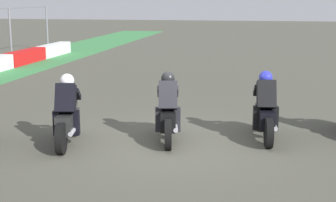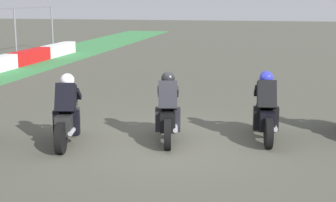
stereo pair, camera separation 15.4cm
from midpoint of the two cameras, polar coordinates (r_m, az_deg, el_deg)
The scene contains 4 objects.
ground_plane at distance 10.92m, azimuth 0.64°, elevation -4.72°, with size 120.00×120.00×0.00m, color #4C4B40.
rider_lane_b at distance 11.23m, azimuth 11.40°, elevation -1.21°, with size 2.04×0.58×1.51m.
rider_lane_c at distance 10.92m, azimuth 0.41°, elevation -1.33°, with size 2.03×0.63×1.51m.
rider_lane_d at distance 10.85m, azimuth -10.94°, elevation -1.63°, with size 2.03×0.62×1.51m.
Camera 2 is at (-10.27, -2.07, 3.07)m, focal length 53.70 mm.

